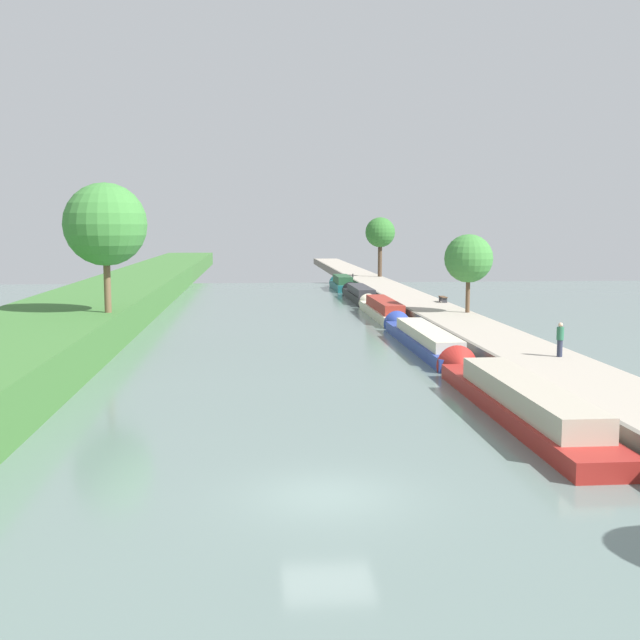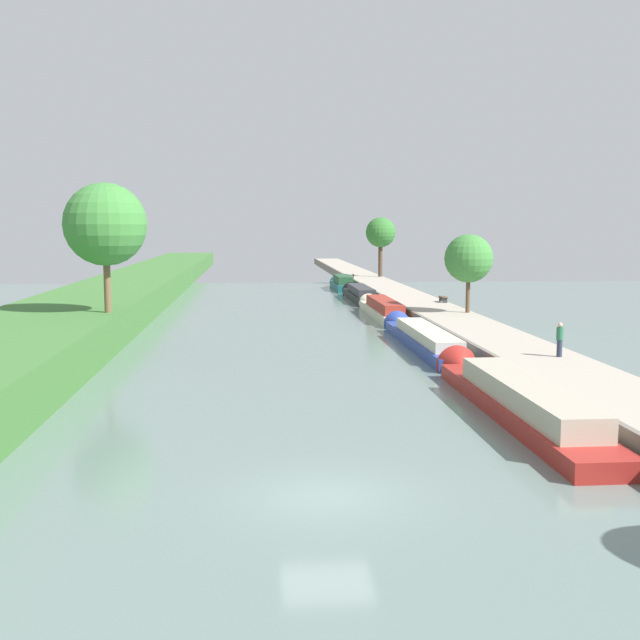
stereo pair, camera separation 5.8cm
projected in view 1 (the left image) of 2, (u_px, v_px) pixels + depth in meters
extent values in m
plane|color=slate|center=(328.00, 496.00, 21.17)|extent=(160.00, 160.00, 0.00)
cube|color=maroon|center=(519.00, 409.00, 29.92)|extent=(2.18, 15.90, 0.65)
cube|color=#B2A893|center=(527.00, 394.00, 29.04)|extent=(1.79, 11.13, 0.85)
cone|color=maroon|center=(460.00, 368.00, 38.43)|extent=(2.08, 1.31, 2.08)
cube|color=#283D93|center=(424.00, 343.00, 46.63)|extent=(1.98, 15.88, 0.68)
cube|color=beige|center=(428.00, 334.00, 45.77)|extent=(1.62, 11.11, 0.62)
cone|color=#283D93|center=(398.00, 325.00, 55.07)|extent=(1.88, 1.19, 1.88)
cube|color=beige|center=(383.00, 313.00, 62.39)|extent=(1.85, 13.80, 0.71)
cube|color=maroon|center=(384.00, 305.00, 61.62)|extent=(1.52, 9.66, 0.78)
cone|color=beige|center=(369.00, 304.00, 69.77)|extent=(1.76, 1.11, 1.76)
cube|color=black|center=(360.00, 297.00, 76.67)|extent=(1.92, 12.90, 0.73)
cube|color=#333338|center=(361.00, 290.00, 75.95)|extent=(1.57, 9.03, 0.70)
cone|color=black|center=(351.00, 291.00, 83.62)|extent=(1.82, 1.15, 1.82)
cube|color=#195B60|center=(342.00, 286.00, 89.74)|extent=(1.96, 9.26, 0.76)
cube|color=#234C2D|center=(343.00, 279.00, 89.18)|extent=(1.61, 6.48, 0.88)
cone|color=#195B60|center=(337.00, 283.00, 94.90)|extent=(1.86, 1.18, 1.86)
cylinder|color=brown|center=(468.00, 292.00, 56.74)|extent=(0.31, 0.31, 2.97)
sphere|color=#3D7F38|center=(469.00, 258.00, 56.44)|extent=(3.49, 3.49, 3.49)
cylinder|color=#4C3828|center=(380.00, 259.00, 96.90)|extent=(0.51, 0.51, 4.46)
sphere|color=#33702D|center=(380.00, 232.00, 96.51)|extent=(3.68, 3.68, 3.68)
cylinder|color=brown|center=(107.00, 280.00, 45.84)|extent=(0.40, 0.40, 3.83)
sphere|color=#3D7F38|center=(105.00, 224.00, 45.46)|extent=(4.83, 4.83, 4.83)
cylinder|color=#282D42|center=(560.00, 348.00, 37.63)|extent=(0.26, 0.26, 0.82)
cylinder|color=#286647|center=(560.00, 333.00, 37.54)|extent=(0.34, 0.34, 0.62)
sphere|color=tan|center=(561.00, 325.00, 37.49)|extent=(0.22, 0.22, 0.22)
cylinder|color=black|center=(353.00, 276.00, 95.32)|extent=(0.16, 0.16, 0.45)
cube|color=#333338|center=(445.00, 300.00, 63.97)|extent=(0.40, 0.08, 0.41)
cube|color=#333338|center=(441.00, 299.00, 65.16)|extent=(0.40, 0.08, 0.41)
cube|color=brown|center=(443.00, 297.00, 64.54)|extent=(0.44, 1.50, 0.06)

